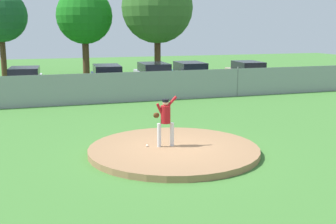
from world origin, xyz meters
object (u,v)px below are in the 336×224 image
object	(u,v)px
pitcher_youth	(165,117)
traffic_cone_orange	(79,94)
parked_car_teal	(190,75)
parked_car_silver	(154,76)
parked_car_navy	(107,79)
parked_car_champagne	(248,73)
parked_car_white	(25,82)
baseball	(147,146)

from	to	relation	value
pitcher_youth	traffic_cone_orange	bearing A→B (deg)	97.12
parked_car_teal	parked_car_silver	world-z (taller)	parked_car_silver
traffic_cone_orange	parked_car_navy	bearing A→B (deg)	49.81
pitcher_youth	parked_car_champagne	xyz separation A→B (m)	(10.89, 14.61, -0.38)
parked_car_navy	parked_car_white	distance (m)	5.04
parked_car_champagne	traffic_cone_orange	world-z (taller)	parked_car_champagne
parked_car_teal	parked_car_silver	distance (m)	2.60
parked_car_navy	parked_car_champagne	world-z (taller)	parked_car_navy
baseball	parked_car_navy	world-z (taller)	parked_car_navy
pitcher_youth	parked_car_silver	distance (m)	15.03
pitcher_youth	parked_car_navy	distance (m)	14.32
baseball	parked_car_champagne	size ratio (longest dim) A/B	0.02
baseball	parked_car_navy	xyz separation A→B (m)	(1.18, 14.17, 0.57)
parked_car_champagne	traffic_cone_orange	distance (m)	12.69
parked_car_champagne	traffic_cone_orange	xyz separation A→B (m)	(-12.37, -2.76, -0.53)
baseball	traffic_cone_orange	xyz separation A→B (m)	(-0.90, 11.71, 0.02)
traffic_cone_orange	parked_car_white	bearing A→B (deg)	139.28
pitcher_youth	traffic_cone_orange	world-z (taller)	pitcher_youth
parked_car_silver	parked_car_champagne	world-z (taller)	parked_car_silver
pitcher_youth	parked_car_white	size ratio (longest dim) A/B	0.37
parked_car_navy	parked_car_silver	bearing A→B (deg)	4.14
pitcher_youth	parked_car_teal	distance (m)	15.90
pitcher_youth	parked_car_navy	bearing A→B (deg)	87.61
pitcher_youth	parked_car_teal	xyz separation A→B (m)	(6.39, 14.55, -0.36)
parked_car_navy	traffic_cone_orange	world-z (taller)	parked_car_navy
parked_car_white	parked_car_teal	bearing A→B (deg)	0.85
parked_car_white	traffic_cone_orange	bearing A→B (deg)	-40.72
parked_car_silver	traffic_cone_orange	xyz separation A→B (m)	(-5.28, -2.69, -0.57)
pitcher_youth	baseball	distance (m)	1.11
parked_car_teal	parked_car_white	world-z (taller)	parked_car_teal
parked_car_navy	parked_car_silver	world-z (taller)	parked_car_silver
parked_car_white	parked_car_champagne	size ratio (longest dim) A/B	0.96
parked_car_teal	parked_car_navy	size ratio (longest dim) A/B	1.01
parked_car_teal	parked_car_navy	bearing A→B (deg)	-177.56
parked_car_champagne	parked_car_silver	bearing A→B (deg)	-179.45
parked_car_champagne	parked_car_teal	bearing A→B (deg)	-179.33
baseball	parked_car_silver	xyz separation A→B (m)	(4.38, 14.40, 0.59)
parked_car_silver	parked_car_white	distance (m)	8.24
pitcher_youth	traffic_cone_orange	xyz separation A→B (m)	(-1.48, 11.85, -0.91)
parked_car_champagne	pitcher_youth	bearing A→B (deg)	-126.71
pitcher_youth	parked_car_champagne	world-z (taller)	pitcher_youth
baseball	traffic_cone_orange	bearing A→B (deg)	94.39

